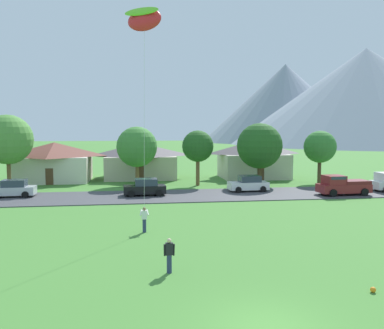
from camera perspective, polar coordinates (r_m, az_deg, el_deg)
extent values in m
plane|color=#447F33|center=(15.45, 10.36, -21.44)|extent=(400.00, 400.00, 0.00)
cube|color=#424247|center=(41.31, -1.67, -4.37)|extent=(160.00, 7.73, 0.08)
cone|color=gray|center=(201.93, 12.81, 8.34)|extent=(79.29, 79.29, 36.77)
cone|color=gray|center=(184.10, 22.93, 8.73)|extent=(110.09, 110.09, 39.07)
cube|color=beige|center=(55.42, -18.56, -0.55)|extent=(8.73, 7.08, 3.22)
pyramid|color=brown|center=(55.24, -18.63, 2.02)|extent=(9.43, 7.65, 1.77)
cube|color=brown|center=(52.01, -19.26, -1.61)|extent=(0.90, 0.06, 2.00)
cube|color=beige|center=(56.75, 8.55, -0.17)|extent=(8.76, 6.68, 3.29)
pyramid|color=#564C51|center=(56.57, 8.58, 2.40)|extent=(9.46, 7.21, 1.81)
cube|color=brown|center=(53.62, 9.55, -1.19)|extent=(0.90, 0.06, 2.00)
cube|color=beige|center=(56.30, -7.20, -0.31)|extent=(9.34, 7.37, 3.07)
pyramid|color=#564C51|center=(56.13, -7.23, 2.10)|extent=(10.09, 7.96, 1.69)
cube|color=brown|center=(52.68, -7.14, -1.28)|extent=(0.90, 0.06, 2.00)
cylinder|color=brown|center=(49.25, -7.65, -1.27)|extent=(0.44, 0.44, 2.79)
sphere|color=#3D7F33|center=(48.99, -7.69, 2.45)|extent=(4.82, 4.82, 4.82)
cylinder|color=brown|center=(50.33, -24.15, -1.15)|extent=(0.44, 0.44, 3.48)
sphere|color=#4C8938|center=(50.08, -24.31, 3.20)|extent=(5.54, 5.54, 5.54)
cylinder|color=#4C3823|center=(53.19, 17.32, -0.85)|extent=(0.44, 0.44, 3.02)
sphere|color=#33752D|center=(52.97, 17.40, 2.38)|extent=(3.97, 3.97, 3.97)
cylinder|color=brown|center=(48.60, 0.81, -1.01)|extent=(0.44, 0.44, 3.29)
sphere|color=#23561E|center=(48.37, 0.81, 2.58)|extent=(3.73, 3.73, 3.73)
cylinder|color=#4C3823|center=(49.51, 9.35, -1.32)|extent=(0.44, 0.44, 2.68)
sphere|color=#23561E|center=(49.24, 9.41, 2.58)|extent=(5.41, 5.41, 5.41)
cube|color=white|center=(44.30, 7.82, -2.93)|extent=(4.28, 2.00, 0.80)
cube|color=#2D3847|center=(44.25, 8.01, -1.97)|extent=(2.27, 1.69, 0.68)
cylinder|color=black|center=(43.06, 6.49, -3.52)|extent=(0.65, 0.27, 0.64)
cylinder|color=black|center=(44.81, 5.80, -3.17)|extent=(0.65, 0.27, 0.64)
cylinder|color=black|center=(43.93, 9.87, -3.39)|extent=(0.65, 0.27, 0.64)
cylinder|color=black|center=(45.64, 9.06, -3.06)|extent=(0.65, 0.27, 0.64)
cube|color=black|center=(41.51, -6.62, -3.46)|extent=(4.25, 1.93, 0.80)
cube|color=#2D3847|center=(41.42, -6.42, -2.44)|extent=(2.25, 1.65, 0.68)
cylinder|color=black|center=(40.60, -8.45, -4.08)|extent=(0.65, 0.26, 0.64)
cylinder|color=black|center=(42.42, -8.51, -3.68)|extent=(0.65, 0.26, 0.64)
cylinder|color=black|center=(40.75, -4.64, -4.00)|extent=(0.65, 0.26, 0.64)
cylinder|color=black|center=(42.56, -4.86, -3.61)|extent=(0.65, 0.26, 0.64)
cube|color=#B7BCC1|center=(44.12, -23.68, -3.35)|extent=(4.23, 1.88, 0.80)
cube|color=#2D3847|center=(43.98, -23.52, -2.40)|extent=(2.23, 1.62, 0.68)
cylinder|color=black|center=(45.40, -25.02, -3.53)|extent=(0.64, 0.25, 0.64)
cylinder|color=black|center=(42.95, -22.23, -3.90)|extent=(0.64, 0.25, 0.64)
cylinder|color=black|center=(44.72, -21.69, -3.53)|extent=(0.64, 0.25, 0.64)
cube|color=maroon|center=(44.35, 20.37, -3.10)|extent=(5.28, 2.20, 0.84)
cube|color=maroon|center=(43.69, 19.16, -2.03)|extent=(1.97, 1.91, 0.90)
cube|color=#2D3847|center=(43.66, 19.17, -1.68)|extent=(1.69, 1.94, 0.28)
cube|color=maroon|center=(44.86, 21.66, -2.28)|extent=(2.78, 2.07, 0.36)
cylinder|color=black|center=(42.67, 19.09, -3.77)|extent=(0.77, 0.31, 0.76)
cylinder|color=black|center=(44.44, 17.80, -3.39)|extent=(0.77, 0.31, 0.76)
cylinder|color=black|center=(44.43, 22.92, -3.55)|extent=(0.77, 0.31, 0.76)
cylinder|color=black|center=(46.13, 21.54, -3.20)|extent=(0.77, 0.31, 0.76)
cylinder|color=black|center=(49.27, 24.22, -2.78)|extent=(0.76, 0.28, 0.76)
cylinder|color=navy|center=(27.43, -6.65, -8.47)|extent=(0.24, 0.24, 0.88)
cube|color=white|center=(27.27, -6.67, -6.98)|extent=(0.36, 0.22, 0.58)
sphere|color=brown|center=(27.18, -6.67, -6.16)|extent=(0.21, 0.21, 0.21)
cylinder|color=white|center=(27.29, -7.14, -6.67)|extent=(0.18, 0.55, 0.37)
cylinder|color=white|center=(27.30, -6.21, -6.66)|extent=(0.18, 0.55, 0.37)
ellipsoid|color=red|center=(29.02, -6.66, 19.38)|extent=(2.74, 2.31, 1.66)
ellipsoid|color=#72D133|center=(28.83, -7.08, 20.41)|extent=(2.37, 1.70, 0.57)
cylinder|color=silver|center=(27.41, -6.67, 7.02)|extent=(0.19, 1.49, 12.49)
cylinder|color=navy|center=(20.02, -3.19, -13.65)|extent=(0.24, 0.24, 0.88)
cube|color=black|center=(19.80, -3.20, -11.65)|extent=(0.36, 0.22, 0.58)
sphere|color=beige|center=(19.69, -3.20, -10.54)|extent=(0.21, 0.21, 0.21)
cylinder|color=black|center=(19.80, -3.85, -11.81)|extent=(0.12, 0.18, 0.59)
cylinder|color=black|center=(19.83, -2.55, -11.77)|extent=(0.12, 0.18, 0.59)
sphere|color=orange|center=(19.46, 23.92, -15.67)|extent=(0.24, 0.24, 0.24)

